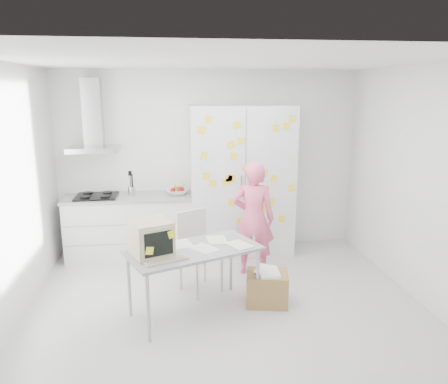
{
  "coord_description": "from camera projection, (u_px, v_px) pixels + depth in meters",
  "views": [
    {
      "loc": [
        -0.61,
        -4.54,
        2.43
      ],
      "look_at": [
        0.06,
        0.66,
        1.19
      ],
      "focal_mm": 35.0,
      "sensor_mm": 36.0,
      "label": 1
    }
  ],
  "objects": [
    {
      "name": "floor",
      "position": [
        226.0,
        306.0,
        5.02
      ],
      "size": [
        4.5,
        4.0,
        0.02
      ],
      "primitive_type": "cube",
      "color": "silver",
      "rests_on": "ground"
    },
    {
      "name": "walls",
      "position": [
        219.0,
        178.0,
        5.4
      ],
      "size": [
        4.52,
        4.01,
        2.7
      ],
      "color": "white",
      "rests_on": "ground"
    },
    {
      "name": "ceiling",
      "position": [
        227.0,
        61.0,
        4.4
      ],
      "size": [
        4.5,
        4.0,
        0.02
      ],
      "primitive_type": "cube",
      "color": "white",
      "rests_on": "walls"
    },
    {
      "name": "counter_run",
      "position": [
        130.0,
        226.0,
        6.4
      ],
      "size": [
        1.84,
        0.63,
        1.28
      ],
      "color": "white",
      "rests_on": "ground"
    },
    {
      "name": "range_hood",
      "position": [
        93.0,
        123.0,
        6.14
      ],
      "size": [
        0.7,
        0.48,
        1.01
      ],
      "color": "silver",
      "rests_on": "walls"
    },
    {
      "name": "tall_cabinet",
      "position": [
        242.0,
        181.0,
        6.44
      ],
      "size": [
        1.5,
        0.68,
        2.2
      ],
      "color": "silver",
      "rests_on": "ground"
    },
    {
      "name": "person",
      "position": [
        253.0,
        219.0,
        5.74
      ],
      "size": [
        0.63,
        0.49,
        1.52
      ],
      "primitive_type": "imported",
      "rotation": [
        0.0,
        0.0,
        2.9
      ],
      "color": "#FB618B",
      "rests_on": "ground"
    },
    {
      "name": "desk",
      "position": [
        167.0,
        244.0,
        4.56
      ],
      "size": [
        1.56,
        1.19,
        1.12
      ],
      "rotation": [
        0.0,
        0.0,
        0.4
      ],
      "color": "#92959B",
      "rests_on": "ground"
    },
    {
      "name": "chair",
      "position": [
        197.0,
        246.0,
        5.32
      ],
      "size": [
        0.61,
        0.61,
        0.99
      ],
      "rotation": [
        0.0,
        0.0,
        0.52
      ],
      "color": "silver",
      "rests_on": "ground"
    },
    {
      "name": "cardboard_box",
      "position": [
        267.0,
        288.0,
        5.03
      ],
      "size": [
        0.53,
        0.46,
        0.41
      ],
      "rotation": [
        0.0,
        0.0,
        -0.2
      ],
      "color": "#9D7944",
      "rests_on": "ground"
    }
  ]
}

